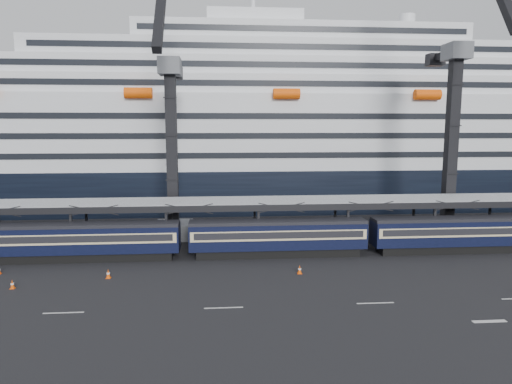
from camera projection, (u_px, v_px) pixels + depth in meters
ground at (382, 285)px, 40.18m from camera, size 260.00×260.00×0.00m
lane_markings at (507, 305)px, 35.66m from camera, size 111.00×4.27×0.02m
train at (309, 235)px, 49.37m from camera, size 133.05×3.00×4.05m
canopy at (342, 201)px, 53.26m from camera, size 130.00×6.25×5.53m
cruise_ship at (291, 135)px, 83.74m from camera, size 214.09×28.84×34.00m
crane_dark_near at (171, 143)px, 55.27m from camera, size 4.50×17.75×35.08m
crane_dark_mid at (454, 131)px, 56.83m from camera, size 4.50×18.24×39.64m
traffic_cone_b at (12, 284)px, 39.28m from camera, size 0.39×0.39×0.79m
traffic_cone_c at (108, 274)px, 42.00m from camera, size 0.44×0.44×0.87m
traffic_cone_d at (300, 269)px, 43.30m from camera, size 0.42×0.42×0.85m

